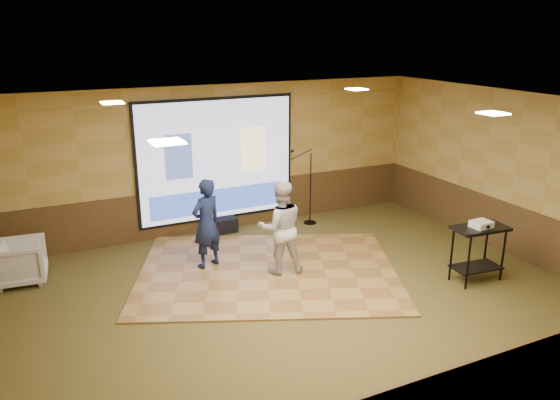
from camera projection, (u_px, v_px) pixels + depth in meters
name	position (u px, v px, depth m)	size (l,w,h in m)	color
ground	(293.00, 299.00, 8.53)	(9.00, 9.00, 0.00)	#313D1B
room_shell	(294.00, 170.00, 7.90)	(9.04, 7.04, 3.02)	tan
wainscot_back	(218.00, 207.00, 11.38)	(9.00, 0.04, 0.95)	#492B18
wainscot_right	(506.00, 228.00, 10.23)	(0.04, 7.00, 0.95)	#492B18
projector_screen	(217.00, 161.00, 11.04)	(3.32, 0.06, 2.52)	black
downlight_nw	(112.00, 103.00, 8.28)	(0.32, 0.32, 0.02)	#FFE5BF
downlight_ne	(357.00, 89.00, 10.09)	(0.32, 0.32, 0.02)	#FFE5BF
downlight_sw	(167.00, 142.00, 5.44)	(0.32, 0.32, 0.02)	#FFE5BF
downlight_se	(493.00, 113.00, 7.25)	(0.32, 0.32, 0.02)	#FFE5BF
dance_floor	(268.00, 271.00, 9.49)	(4.41, 3.36, 0.03)	olive
player_left	(206.00, 223.00, 9.42)	(0.58, 0.38, 1.59)	#141D3F
player_right	(281.00, 227.00, 9.19)	(0.79, 0.61, 1.62)	beige
av_table	(479.00, 243.00, 8.99)	(0.91, 0.48, 0.95)	black
projector	(481.00, 224.00, 8.87)	(0.32, 0.26, 0.11)	white
mic_stand	(308.00, 202.00, 11.69)	(0.66, 0.27, 1.67)	black
banquet_chair	(21.00, 262.00, 9.01)	(0.77, 0.79, 0.72)	gray
duffel_bag	(225.00, 225.00, 11.31)	(0.48, 0.32, 0.30)	black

